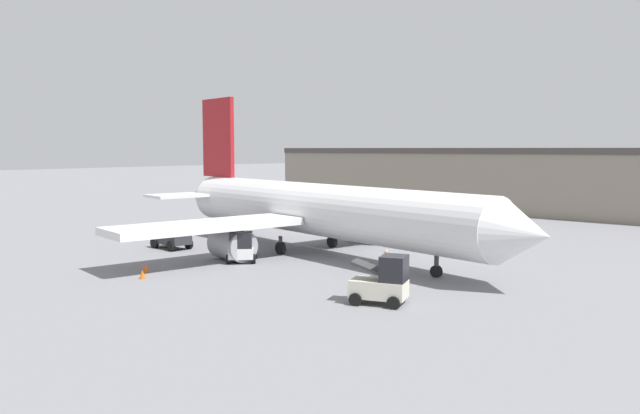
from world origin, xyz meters
TOP-DOWN VIEW (x-y plane):
  - ground_plane at (0.00, 0.00)m, footprint 400.00×400.00m
  - terminal_building at (6.47, 40.84)m, footprint 83.89×15.51m
  - airplane at (-1.00, 0.17)m, footprint 37.68×30.50m
  - ground_crew_worker at (8.67, -4.07)m, footprint 0.37×0.37m
  - baggage_tug at (-1.81, -6.04)m, footprint 3.21×3.23m
  - belt_loader_truck at (12.11, -9.31)m, footprint 3.09×2.58m
  - pushback_tug at (-9.80, -5.77)m, footprint 3.26×1.99m
  - safety_cone_near at (-2.06, -13.64)m, footprint 0.36×0.36m
  - safety_cone_far at (-3.63, -12.37)m, footprint 0.36×0.36m

SIDE VIEW (x-z plane):
  - ground_plane at x=0.00m, z-range 0.00..0.00m
  - safety_cone_near at x=-2.06m, z-range 0.00..0.55m
  - safety_cone_far at x=-3.63m, z-range 0.00..0.55m
  - ground_crew_worker at x=8.67m, z-range 0.06..1.76m
  - baggage_tug at x=-1.81m, z-range -0.10..2.00m
  - pushback_tug at x=-9.80m, z-range -0.07..2.06m
  - belt_loader_truck at x=12.11m, z-range -0.11..2.34m
  - airplane at x=-1.00m, z-range -2.88..9.23m
  - terminal_building at x=6.47m, z-range 0.01..7.73m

